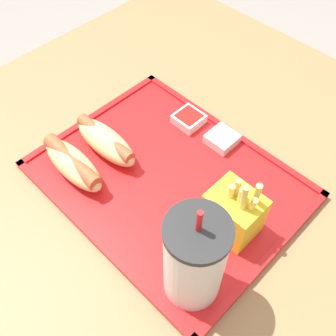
% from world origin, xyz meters
% --- Properties ---
extents(ground_plane, '(8.00, 8.00, 0.00)m').
position_xyz_m(ground_plane, '(0.00, 0.00, 0.00)').
color(ground_plane, gray).
extents(dining_table, '(1.02, 0.94, 0.72)m').
position_xyz_m(dining_table, '(0.00, 0.00, 0.36)').
color(dining_table, olive).
rests_on(dining_table, ground_plane).
extents(food_tray, '(0.42, 0.33, 0.01)m').
position_xyz_m(food_tray, '(0.03, 0.03, 0.72)').
color(food_tray, red).
rests_on(food_tray, dining_table).
extents(soda_cup, '(0.08, 0.08, 0.19)m').
position_xyz_m(soda_cup, '(-0.12, 0.14, 0.81)').
color(soda_cup, silver).
rests_on(soda_cup, food_tray).
extents(hot_dog_far, '(0.14, 0.05, 0.04)m').
position_xyz_m(hot_dog_far, '(0.15, 0.13, 0.75)').
color(hot_dog_far, '#DBB270').
rests_on(hot_dog_far, food_tray).
extents(hot_dog_near, '(0.14, 0.05, 0.04)m').
position_xyz_m(hot_dog_near, '(0.15, 0.06, 0.75)').
color(hot_dog_near, '#DBB270').
rests_on(hot_dog_near, food_tray).
extents(fries_carton, '(0.08, 0.06, 0.12)m').
position_xyz_m(fries_carton, '(-0.10, 0.03, 0.77)').
color(fries_carton, gold).
rests_on(fries_carton, food_tray).
extents(sauce_cup_mayo, '(0.05, 0.05, 0.02)m').
position_xyz_m(sauce_cup_mayo, '(0.02, -0.09, 0.74)').
color(sauce_cup_mayo, silver).
rests_on(sauce_cup_mayo, food_tray).
extents(sauce_cup_ketchup, '(0.05, 0.05, 0.02)m').
position_xyz_m(sauce_cup_ketchup, '(0.09, -0.09, 0.74)').
color(sauce_cup_ketchup, silver).
rests_on(sauce_cup_ketchup, food_tray).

